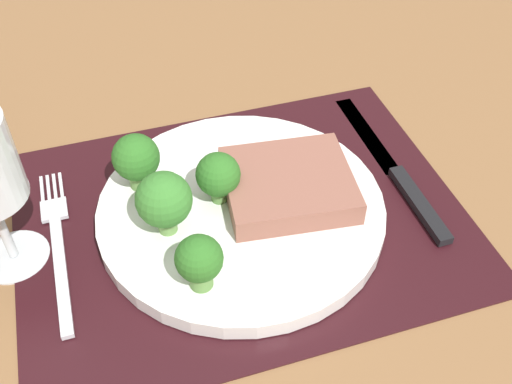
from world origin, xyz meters
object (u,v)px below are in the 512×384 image
Objects in this scene: fork at (58,244)px; knife at (397,174)px; steak at (287,181)px; plate at (241,210)px.

fork is 32.88cm from knife.
steak is 21.26cm from fork.
fork is 0.83× the size of knife.
knife is (11.78, 0.08, -2.46)cm from steak.
steak is 0.50× the size of knife.
plate is 16.62cm from fork.
plate reaches higher than fork.
plate is 1.37× the size of fork.
fork is (-21.09, 0.97, -2.52)cm from steak.
knife is at bearing 1.86° from plate.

